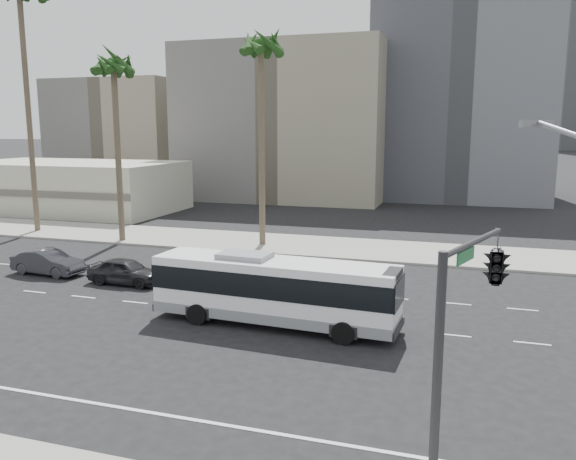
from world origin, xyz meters
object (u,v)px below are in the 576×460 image
at_px(city_bus, 274,289).
at_px(traffic_signal, 491,274).
at_px(car_b, 48,262).
at_px(palm_near, 261,50).
at_px(car_a, 126,271).
at_px(palm_mid, 114,69).

distance_m(city_bus, traffic_signal, 12.98).
bearing_deg(car_b, city_bus, -101.60).
xyz_separation_m(car_b, palm_near, (9.12, 11.45, 12.98)).
xyz_separation_m(car_a, palm_near, (3.62, 11.90, 12.98)).
bearing_deg(car_b, palm_mid, 12.26).
xyz_separation_m(car_b, traffic_signal, (23.71, -13.56, 4.49)).
bearing_deg(city_bus, car_a, 162.22).
relative_size(city_bus, palm_mid, 0.78).
bearing_deg(traffic_signal, car_a, 163.01).
distance_m(car_a, palm_mid, 17.07).
bearing_deg(car_b, palm_near, -34.66).
distance_m(car_b, palm_near, 19.56).
relative_size(car_b, traffic_signal, 0.70).
distance_m(car_b, palm_mid, 15.37).
height_order(city_bus, palm_near, palm_near).
distance_m(city_bus, palm_mid, 24.45).
xyz_separation_m(car_b, palm_mid, (-1.43, 9.68, 11.86)).
relative_size(car_a, palm_near, 0.28).
relative_size(car_a, palm_mid, 0.30).
relative_size(city_bus, car_a, 2.57).
bearing_deg(traffic_signal, car_b, 168.99).
bearing_deg(car_a, traffic_signal, -124.66).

